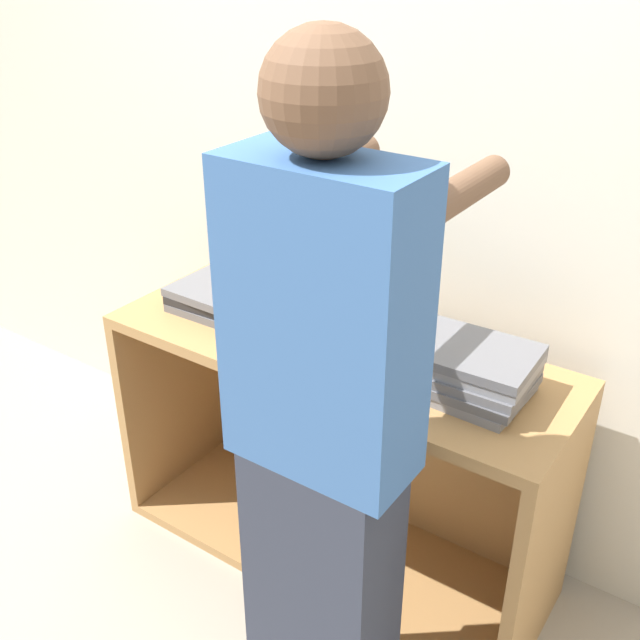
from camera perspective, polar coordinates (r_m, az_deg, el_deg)
The scene contains 7 objects.
ground_plane at distance 2.52m, azimuth -2.45°, elevation -20.38°, with size 12.00×12.00×0.00m, color #9E9384.
wall_back at distance 2.30m, azimuth 6.26°, elevation 10.49°, with size 8.00×0.05×2.40m.
cart at distance 2.45m, azimuth 2.00°, elevation -9.40°, with size 1.41×0.51×0.80m.
laptop_open at distance 2.19m, azimuth 1.81°, elevation -0.31°, with size 0.36×0.28×0.26m.
laptop_stack_left at distance 2.38m, azimuth -6.76°, elevation 1.52°, with size 0.37×0.26×0.08m.
laptop_stack_right at distance 1.99m, azimuth 10.70°, elevation -3.58°, with size 0.38×0.26×0.13m.
person at distance 1.65m, azimuth 0.34°, elevation -9.27°, with size 0.40×0.53×1.74m.
Camera 1 is at (1.03, -1.33, 1.88)m, focal length 42.00 mm.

